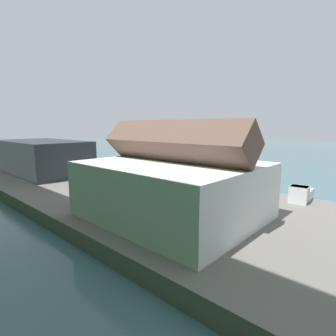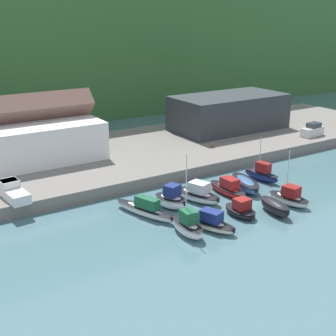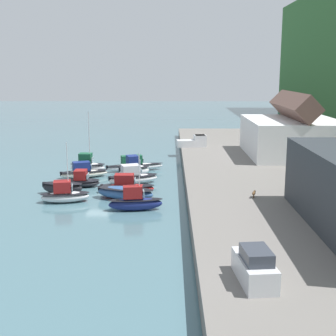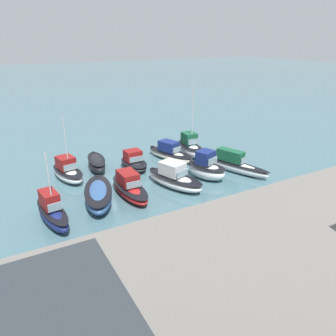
% 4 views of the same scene
% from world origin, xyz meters
% --- Properties ---
extents(ground_plane, '(320.00, 320.00, 0.00)m').
position_xyz_m(ground_plane, '(0.00, 0.00, 0.00)').
color(ground_plane, '#476B75').
extents(quay_promenade, '(94.61, 24.25, 1.55)m').
position_xyz_m(quay_promenade, '(0.00, 22.37, 0.78)').
color(quay_promenade, slate).
rests_on(quay_promenade, ground_plane).
extents(harbor_clubhouse, '(15.91, 12.97, 9.20)m').
position_xyz_m(harbor_clubhouse, '(-15.68, 26.31, 4.66)').
color(harbor_clubhouse, white).
rests_on(harbor_clubhouse, quay_promenade).
extents(yacht_club_building, '(19.74, 10.23, 5.97)m').
position_xyz_m(yacht_club_building, '(17.62, 24.77, 4.54)').
color(yacht_club_building, '#2D3338').
rests_on(yacht_club_building, quay_promenade).
extents(moored_boat_0, '(4.03, 8.35, 2.23)m').
position_xyz_m(moored_boat_0, '(-11.60, 3.41, 0.79)').
color(moored_boat_0, silver).
rests_on(moored_boat_0, ground_plane).
extents(moored_boat_1, '(3.47, 4.61, 2.85)m').
position_xyz_m(moored_boat_1, '(-8.04, 3.69, 1.06)').
color(moored_boat_1, white).
rests_on(moored_boat_1, ground_plane).
extents(moored_boat_2, '(4.16, 6.70, 2.39)m').
position_xyz_m(moored_boat_2, '(-4.28, 3.81, 0.86)').
color(moored_boat_2, white).
rests_on(moored_boat_2, ground_plane).
extents(moored_boat_3, '(2.07, 6.29, 2.17)m').
position_xyz_m(moored_boat_3, '(0.11, 3.47, 0.77)').
color(moored_boat_3, red).
rests_on(moored_boat_3, ground_plane).
extents(moored_boat_4, '(4.11, 6.88, 1.44)m').
position_xyz_m(moored_boat_4, '(2.97, 3.57, 0.76)').
color(moored_boat_4, '#33568E').
rests_on(moored_boat_4, ground_plane).
extents(moored_boat_5, '(2.20, 5.66, 5.82)m').
position_xyz_m(moored_boat_5, '(7.01, 4.97, 0.93)').
color(moored_boat_5, navy).
rests_on(moored_boat_5, ground_plane).
extents(moored_boat_6, '(2.25, 4.92, 8.36)m').
position_xyz_m(moored_boat_6, '(-10.29, -2.85, 1.02)').
color(moored_boat_6, white).
rests_on(moored_boat_6, ground_plane).
extents(moored_boat_7, '(3.95, 6.61, 2.09)m').
position_xyz_m(moored_boat_7, '(-7.65, -2.91, 0.74)').
color(moored_boat_7, white).
rests_on(moored_boat_7, ground_plane).
extents(moored_boat_8, '(2.40, 4.22, 2.04)m').
position_xyz_m(moored_boat_8, '(-2.76, -2.17, 0.72)').
color(moored_boat_8, black).
rests_on(moored_boat_8, ground_plane).
extents(moored_boat_9, '(2.36, 4.89, 1.49)m').
position_xyz_m(moored_boat_9, '(0.80, -3.75, 0.79)').
color(moored_boat_9, black).
rests_on(moored_boat_9, ground_plane).
extents(moored_boat_10, '(2.96, 5.43, 6.42)m').
position_xyz_m(moored_boat_10, '(4.06, -2.76, 0.84)').
color(moored_boat_10, silver).
rests_on(moored_boat_10, ground_plane).
extents(parked_car_0, '(4.36, 2.21, 2.16)m').
position_xyz_m(parked_car_0, '(26.37, 13.48, 2.47)').
color(parked_car_0, silver).
rests_on(parked_car_0, quay_promenade).
extents(parked_car_1, '(2.36, 4.41, 2.16)m').
position_xyz_m(parked_car_1, '(43.19, 12.89, 2.47)').
color(parked_car_1, '#1E4C2D').
rests_on(parked_car_1, quay_promenade).
extents(pickup_truck_0, '(2.39, 4.89, 1.90)m').
position_xyz_m(pickup_truck_0, '(-23.29, 12.34, 2.37)').
color(pickup_truck_0, silver).
rests_on(pickup_truck_0, quay_promenade).
extents(pickup_truck_1, '(2.23, 4.83, 1.90)m').
position_xyz_m(pickup_truck_1, '(36.76, 12.13, 2.37)').
color(pickup_truck_1, '#2D4C84').
rests_on(pickup_truck_1, quay_promenade).
extents(person_on_quay, '(0.40, 0.40, 2.14)m').
position_xyz_m(person_on_quay, '(36.68, 16.30, 2.65)').
color(person_on_quay, '#232838').
rests_on(person_on_quay, quay_promenade).
extents(dog_on_quay, '(0.87, 0.58, 0.68)m').
position_xyz_m(dog_on_quay, '(7.80, 16.68, 2.01)').
color(dog_on_quay, brown).
rests_on(dog_on_quay, quay_promenade).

